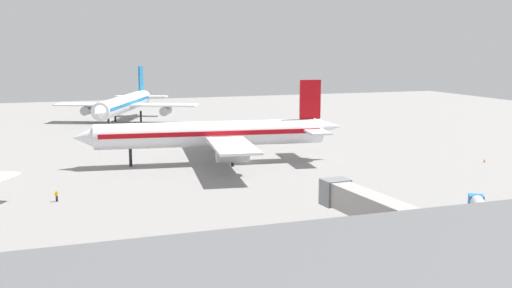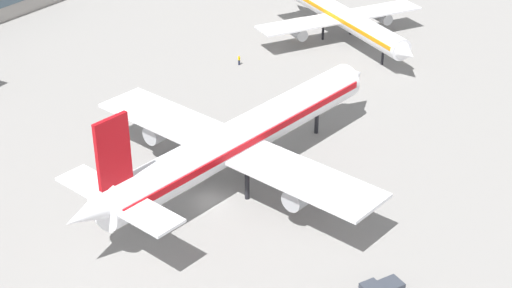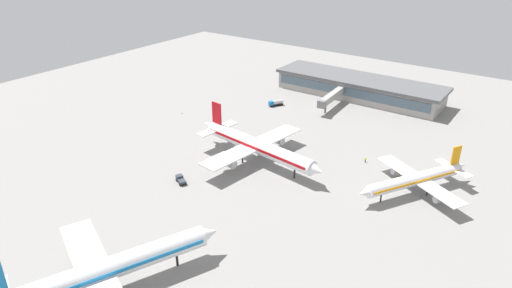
{
  "view_description": "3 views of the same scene",
  "coord_description": "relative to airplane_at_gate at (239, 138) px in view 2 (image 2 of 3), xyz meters",
  "views": [
    {
      "loc": [
        -36.18,
        -109.34,
        22.26
      ],
      "look_at": [
        4.11,
        5.32,
        2.35
      ],
      "focal_mm": 42.38,
      "sensor_mm": 36.0,
      "label": 1
    },
    {
      "loc": [
        60.89,
        46.76,
        50.35
      ],
      "look_at": [
        -10.84,
        -0.6,
        2.42
      ],
      "focal_mm": 54.2,
      "sensor_mm": 36.0,
      "label": 2
    },
    {
      "loc": [
        -81.95,
        106.93,
        69.34
      ],
      "look_at": [
        -2.67,
        -4.26,
        3.69
      ],
      "focal_mm": 31.74,
      "sensor_mm": 36.0,
      "label": 3
    }
  ],
  "objects": [
    {
      "name": "airplane_distant",
      "position": [
        -48.01,
        -10.87,
        -1.37
      ],
      "size": [
        29.59,
        35.35,
        11.9
      ],
      "rotation": [
        0.0,
        0.0,
        1.05
      ],
      "color": "white",
      "rests_on": "ground"
    },
    {
      "name": "ground_crew_worker",
      "position": [
        -29.13,
        -20.14,
        -4.85
      ],
      "size": [
        0.53,
        0.53,
        1.67
      ],
      "rotation": [
        0.0,
        0.0,
        2.23
      ],
      "color": "#1E2338",
      "rests_on": "ground"
    },
    {
      "name": "airplane_at_gate",
      "position": [
        0.0,
        0.0,
        0.0
      ],
      "size": [
        51.44,
        41.55,
        15.67
      ],
      "rotation": [
        0.0,
        0.0,
        3.01
      ],
      "color": "white",
      "rests_on": "ground"
    },
    {
      "name": "ground",
      "position": [
        6.14,
        -0.08,
        -5.7
      ],
      "size": [
        288.0,
        288.0,
        0.0
      ],
      "primitive_type": "plane",
      "color": "gray"
    }
  ]
}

